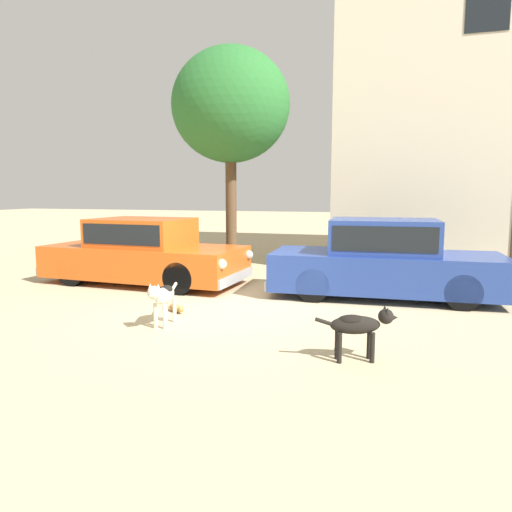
# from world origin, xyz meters

# --- Properties ---
(ground_plane) EXTENTS (80.00, 80.00, 0.00)m
(ground_plane) POSITION_xyz_m (0.00, 0.00, 0.00)
(ground_plane) COLOR tan
(parked_sedan_nearest) EXTENTS (4.66, 2.09, 1.45)m
(parked_sedan_nearest) POSITION_xyz_m (-2.58, 1.52, 0.72)
(parked_sedan_nearest) COLOR #D15619
(parked_sedan_nearest) RESTS_ON ground_plane
(parked_sedan_second) EXTENTS (4.54, 1.87, 1.52)m
(parked_sedan_second) POSITION_xyz_m (2.62, 1.56, 0.74)
(parked_sedan_second) COLOR navy
(parked_sedan_second) RESTS_ON ground_plane
(stray_dog_spotted) EXTENTS (0.25, 1.01, 0.72)m
(stray_dog_spotted) POSITION_xyz_m (-0.54, -1.50, 0.48)
(stray_dog_spotted) COLOR beige
(stray_dog_spotted) RESTS_ON ground_plane
(stray_dog_tan) EXTENTS (0.98, 0.40, 0.68)m
(stray_dog_tan) POSITION_xyz_m (2.44, -2.18, 0.45)
(stray_dog_tan) COLOR black
(stray_dog_tan) RESTS_ON ground_plane
(stray_cat) EXTENTS (0.53, 0.47, 0.15)m
(stray_cat) POSITION_xyz_m (-0.74, -0.66, 0.07)
(stray_cat) COLOR #B77F3D
(stray_cat) RESTS_ON ground_plane
(acacia_tree_left) EXTENTS (2.94, 2.64, 5.54)m
(acacia_tree_left) POSITION_xyz_m (-1.20, 3.50, 4.12)
(acacia_tree_left) COLOR brown
(acacia_tree_left) RESTS_ON ground_plane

